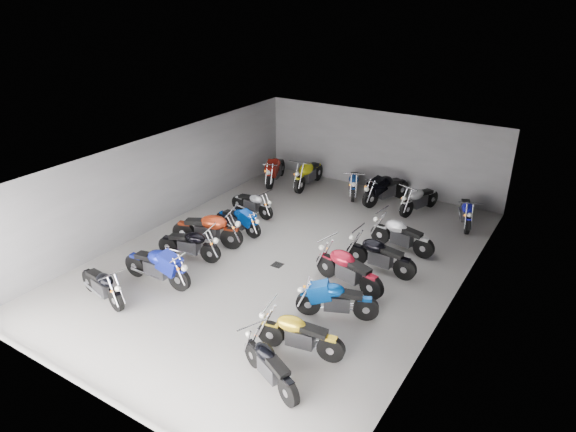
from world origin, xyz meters
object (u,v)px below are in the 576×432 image
object	(u,v)px
motorcycle_back_e	(419,199)
motorcycle_right_b	(299,334)
motorcycle_right_c	(336,300)
motorcycle_back_c	(354,183)
motorcycle_right_d	(348,269)
motorcycle_left_e	(238,220)
motorcycle_right_a	(269,365)
motorcycle_back_f	(466,212)
motorcycle_left_c	(190,244)
motorcycle_left_f	(252,203)
motorcycle_left_d	(208,229)
motorcycle_back_a	(275,170)
motorcycle_back_b	(308,174)
motorcycle_left_a	(102,285)
motorcycle_right_f	(401,235)
motorcycle_back_d	(386,189)
motorcycle_right_e	(380,255)
drain_grate	(277,265)
motorcycle_left_b	(157,266)

from	to	relation	value
motorcycle_back_e	motorcycle_right_b	bearing A→B (deg)	110.12
motorcycle_right_c	motorcycle_back_c	xyz separation A→B (m)	(-3.21, 7.70, -0.00)
motorcycle_right_d	motorcycle_left_e	bearing A→B (deg)	89.99
motorcycle_right_a	motorcycle_back_f	bearing A→B (deg)	15.81
motorcycle_left_c	motorcycle_left_f	bearing A→B (deg)	171.56
motorcycle_right_c	motorcycle_left_d	bearing A→B (deg)	53.15
motorcycle_back_a	motorcycle_back_b	distance (m)	1.47
motorcycle_left_a	motorcycle_left_e	xyz separation A→B (m)	(0.57, 5.18, -0.02)
motorcycle_left_d	motorcycle_right_f	world-z (taller)	motorcycle_left_d
motorcycle_right_b	motorcycle_right_d	world-z (taller)	motorcycle_right_d
motorcycle_back_c	motorcycle_back_d	size ratio (longest dim) A/B	0.87
motorcycle_left_e	motorcycle_right_e	xyz separation A→B (m)	(5.04, 0.17, 0.07)
motorcycle_left_d	motorcycle_back_e	size ratio (longest dim) A/B	1.13
drain_grate	motorcycle_left_f	bearing A→B (deg)	137.18
motorcycle_right_b	motorcycle_right_f	distance (m)	5.96
drain_grate	motorcycle_left_b	size ratio (longest dim) A/B	0.14
motorcycle_left_d	motorcycle_back_a	world-z (taller)	motorcycle_left_d
motorcycle_right_b	motorcycle_back_d	bearing A→B (deg)	0.40
motorcycle_right_a	motorcycle_left_f	bearing A→B (deg)	61.98
motorcycle_back_a	motorcycle_back_b	bearing A→B (deg)	174.64
motorcycle_right_e	motorcycle_back_f	distance (m)	4.72
motorcycle_back_d	motorcycle_right_d	bearing A→B (deg)	125.15
motorcycle_left_b	motorcycle_left_d	distance (m)	2.53
motorcycle_right_c	motorcycle_back_e	distance (m)	7.45
motorcycle_left_c	motorcycle_left_e	size ratio (longest dim) A/B	1.07
motorcycle_right_e	motorcycle_left_e	bearing A→B (deg)	94.23
motorcycle_left_a	motorcycle_back_f	world-z (taller)	motorcycle_back_f
motorcycle_left_c	motorcycle_right_f	distance (m)	6.59
motorcycle_right_e	motorcycle_back_a	world-z (taller)	motorcycle_back_a
motorcycle_right_d	motorcycle_back_d	xyz separation A→B (m)	(-1.44, 6.17, 0.02)
motorcycle_right_e	motorcycle_back_f	size ratio (longest dim) A/B	1.10
motorcycle_back_c	motorcycle_back_e	size ratio (longest dim) A/B	0.95
drain_grate	motorcycle_left_f	distance (m)	3.81
motorcycle_left_d	motorcycle_right_a	xyz separation A→B (m)	(5.18, -4.13, -0.10)
motorcycle_left_e	motorcycle_right_b	xyz separation A→B (m)	(4.94, -4.21, 0.04)
motorcycle_left_e	motorcycle_left_f	distance (m)	1.50
motorcycle_left_a	motorcycle_left_c	distance (m)	2.98
motorcycle_back_a	motorcycle_back_d	size ratio (longest dim) A/B	1.01
motorcycle_back_c	motorcycle_back_f	world-z (taller)	motorcycle_back_c
motorcycle_right_d	drain_grate	bearing A→B (deg)	104.57
motorcycle_left_d	motorcycle_back_f	world-z (taller)	motorcycle_left_d
motorcycle_left_e	motorcycle_right_f	world-z (taller)	motorcycle_right_f
motorcycle_right_b	motorcycle_back_f	size ratio (longest dim) A/B	1.05
motorcycle_left_e	motorcycle_back_a	xyz separation A→B (m)	(-1.61, 4.67, 0.10)
motorcycle_left_a	motorcycle_left_f	xyz separation A→B (m)	(0.11, 6.61, -0.02)
motorcycle_right_d	motorcycle_back_f	distance (m)	6.04
motorcycle_right_d	motorcycle_back_e	bearing A→B (deg)	13.71
motorcycle_right_f	motorcycle_right_a	bearing A→B (deg)	-174.83
motorcycle_right_d	motorcycle_right_f	size ratio (longest dim) A/B	1.04
motorcycle_left_e	motorcycle_right_c	distance (m)	5.61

